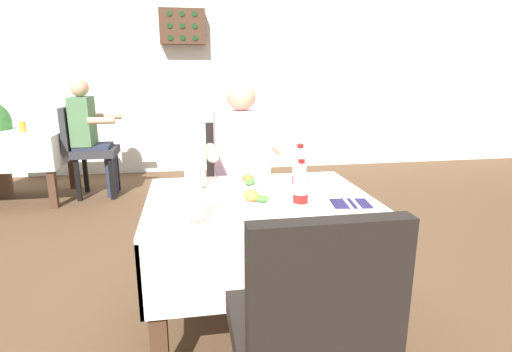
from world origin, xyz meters
name	(u,v)px	position (x,y,z in m)	size (l,w,h in m)	color
ground_plane	(267,318)	(0.00, 0.00, 0.00)	(11.00, 11.00, 0.00)	brown
back_wall	(215,65)	(0.00, 3.63, 1.41)	(11.00, 0.12, 2.82)	white
main_dining_table	(259,229)	(-0.05, -0.07, 0.55)	(1.09, 0.88, 0.72)	white
chair_far_diner_seat	(238,185)	(-0.05, 0.76, 0.55)	(0.44, 0.50, 0.97)	black
chair_near_camera_side	(308,331)	(-0.05, -0.90, 0.55)	(0.44, 0.50, 0.97)	black
seated_diner_far	(243,166)	(-0.04, 0.65, 0.71)	(0.50, 0.46, 1.26)	#282D42
plate_near_camera	(251,202)	(-0.11, -0.19, 0.74)	(0.26, 0.26, 0.07)	white
plate_far_diner	(254,183)	(-0.05, 0.14, 0.73)	(0.26, 0.26, 0.05)	white
beer_glass_left	(194,198)	(-0.37, -0.40, 0.84)	(0.07, 0.07, 0.23)	white
beer_glass_middle	(198,167)	(-0.34, 0.11, 0.84)	(0.07, 0.07, 0.23)	white
cola_bottle_primary	(301,191)	(0.07, -0.36, 0.83)	(0.06, 0.06, 0.25)	silver
cola_bottle_secondary	(300,174)	(0.14, -0.08, 0.83)	(0.07, 0.07, 0.26)	silver
napkin_cutlery_set	(351,203)	(0.34, -0.25, 0.73)	(0.19, 0.20, 0.01)	#231E4C
background_dining_table	(14,149)	(-2.17, 2.56, 0.55)	(1.00, 0.85, 0.72)	white
background_chair_right	(86,146)	(-1.46, 2.56, 0.55)	(0.50, 0.44, 0.97)	#2D2D33
background_patron	(90,131)	(-1.41, 2.56, 0.71)	(0.46, 0.50, 1.26)	#282D42
background_table_tumbler	(23,127)	(-2.05, 2.53, 0.78)	(0.06, 0.06, 0.11)	#C68928
wall_bottle_rack	(182,27)	(-0.40, 3.46, 1.87)	(0.56, 0.21, 0.42)	#472D1E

